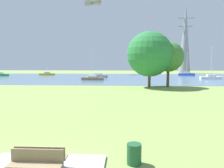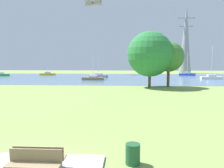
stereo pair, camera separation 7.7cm
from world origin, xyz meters
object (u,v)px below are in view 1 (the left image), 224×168
Objects in this scene: litter_bin at (134,154)px; bench_facing_water at (42,159)px; bench_facing_inland at (36,166)px; tree_west_near at (168,57)px; sailboat_gray at (98,76)px; tree_east_far at (150,54)px; sailboat_blue at (187,74)px; sailboat_brown at (93,78)px; light_aircraft at (93,3)px; sailboat_yellow at (47,74)px; electricity_pylon at (185,39)px; sailboat_green at (0,74)px; sailboat_white at (211,77)px.

bench_facing_water is at bearing -166.76° from litter_bin.
bench_facing_inland is 0.25× the size of tree_west_near.
tree_east_far is (10.86, -23.48, 4.77)m from sailboat_gray.
bench_facing_water is 0.25× the size of sailboat_blue.
light_aircraft reaches higher than sailboat_brown.
litter_bin is 0.14× the size of sailboat_yellow.
sailboat_brown is (-4.08, 41.54, -0.01)m from bench_facing_water.
bench_facing_water and bench_facing_inland have the same top height.
sailboat_yellow reaches higher than litter_bin.
electricity_pylon is at bearing 71.70° from bench_facing_inland.
sailboat_brown is (29.35, -13.69, -0.01)m from sailboat_green.
litter_bin is 28.69m from tree_west_near.
tree_east_far reaches higher than sailboat_green.
electricity_pylon reaches higher than sailboat_white.
light_aircraft reaches higher than sailboat_green.
sailboat_gray is 30.18m from light_aircraft.
light_aircraft is at bearing 28.73° from sailboat_green.
light_aircraft is at bearing -167.01° from electricity_pylon.
bench_facing_inland is at bearing -109.11° from tree_west_near.
sailboat_white is 28.03m from sailboat_brown.
bench_facing_inland is 74.14m from light_aircraft.
sailboat_brown reaches higher than litter_bin.
sailboat_green is (-55.44, -5.36, 0.01)m from sailboat_blue.
sailboat_gray is at bearing -78.04° from light_aircraft.
bench_facing_inland is 65.03m from sailboat_green.
sailboat_white is 0.31× the size of electricity_pylon.
sailboat_white is 1.12× the size of sailboat_brown.
sailboat_white reaches higher than litter_bin.
litter_bin is at bearing -114.15° from sailboat_white.
bench_facing_inland is 0.23× the size of sailboat_white.
sailboat_blue reaches higher than sailboat_yellow.
sailboat_gray is 0.86× the size of sailboat_brown.
bench_facing_inland is at bearing -108.30° from electricity_pylon.
sailboat_white is (23.59, 46.01, 0.00)m from bench_facing_water.
bench_facing_inland is at bearing -103.88° from tree_east_far.
sailboat_gray reaches higher than litter_bin.
sailboat_brown is 47.86m from electricity_pylon.
sailboat_brown is at bearing -129.98° from electricity_pylon.
electricity_pylon reaches higher than sailboat_gray.
tree_east_far is 0.35× the size of electricity_pylon.
sailboat_blue is 0.91× the size of light_aircraft.
sailboat_brown is 0.79× the size of tree_east_far.
sailboat_white is 1.00× the size of sailboat_green.
tree_west_near is at bearing -31.78° from sailboat_green.
bench_facing_water is at bearing -85.60° from sailboat_gray.
bench_facing_water is 63.68m from sailboat_yellow.
light_aircraft reaches higher than sailboat_yellow.
sailboat_gray is (-27.52, 5.00, -0.02)m from sailboat_white.
sailboat_gray is at bearing 94.36° from bench_facing_inland.
light_aircraft is (-33.45, -7.71, 11.48)m from electricity_pylon.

